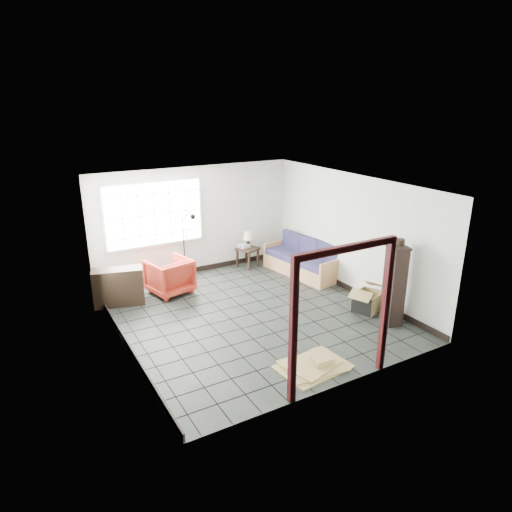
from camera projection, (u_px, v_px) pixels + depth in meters
ground at (251, 314)px, 9.12m from camera, size 5.50×5.50×0.00m
room_shell at (250, 233)px, 8.59m from camera, size 5.02×5.52×2.61m
window_panel at (154, 214)px, 10.34m from camera, size 2.32×0.08×1.52m
doorway_trim at (343, 300)px, 6.45m from camera, size 1.80×0.08×2.20m
futon_sofa at (303, 261)px, 11.13m from camera, size 1.05×2.10×0.89m
armchair at (169, 274)px, 9.98m from camera, size 1.00×0.96×0.87m
side_table at (248, 251)px, 11.53m from camera, size 0.61×0.61×0.51m
table_lamp at (248, 236)px, 11.48m from camera, size 0.30×0.30×0.41m
projector at (244, 246)px, 11.52m from camera, size 0.30×0.26×0.09m
floor_lamp at (189, 243)px, 10.65m from camera, size 0.51×0.33×1.64m
console_shelf at (119, 287)px, 9.43m from camera, size 1.08×0.64×0.79m
tall_shelf at (394, 285)px, 8.51m from camera, size 0.43×0.50×1.55m
pot at (401, 242)px, 8.31m from camera, size 0.16×0.16×0.11m
open_box at (367, 301)px, 9.24m from camera, size 1.00×0.73×0.51m
cardboard_pile at (314, 365)px, 7.30m from camera, size 1.19×0.90×0.16m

